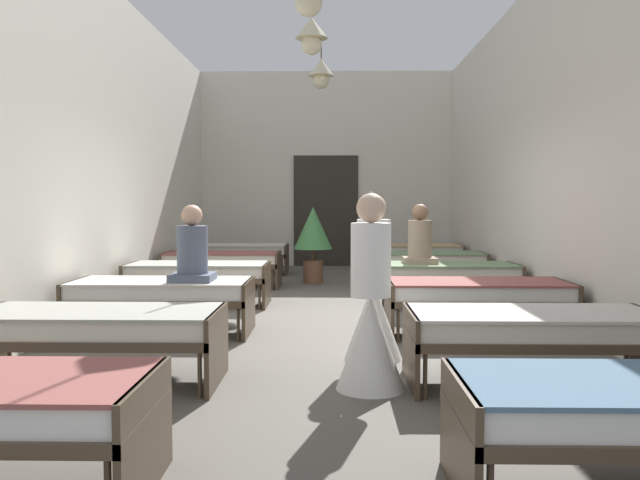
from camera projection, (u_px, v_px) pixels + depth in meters
name	position (u px, v px, depth m)	size (l,w,h in m)	color
ground_plane	(320.00, 322.00, 7.78)	(6.05, 13.31, 0.10)	#59544C
room_shell	(322.00, 150.00, 8.88)	(5.85, 12.91, 4.21)	silver
bed_left_row_1	(97.00, 327.00, 4.96)	(1.90, 0.84, 0.57)	#473828
bed_right_row_1	(533.00, 329.00, 4.90)	(1.90, 0.84, 0.57)	#473828
bed_left_row_2	(162.00, 293.00, 6.84)	(1.90, 0.84, 0.57)	#473828
bed_right_row_2	(478.00, 294.00, 6.78)	(1.90, 0.84, 0.57)	#473828
bed_left_row_3	(198.00, 273.00, 8.72)	(1.90, 0.84, 0.57)	#473828
bed_right_row_3	(446.00, 274.00, 8.66)	(1.90, 0.84, 0.57)	#473828
bed_left_row_4	(222.00, 260.00, 10.60)	(1.90, 0.84, 0.57)	#473828
bed_right_row_4	(426.00, 261.00, 10.54)	(1.90, 0.84, 0.57)	#473828
bed_left_row_5	(239.00, 251.00, 12.49)	(1.90, 0.84, 0.57)	#473828
bed_right_row_5	(412.00, 252.00, 12.42)	(1.90, 0.84, 0.57)	#473828
nurse_near_aisle	(371.00, 319.00, 4.81)	(0.52, 0.52, 1.49)	white
nurse_mid_aisle	(373.00, 300.00, 5.74)	(0.52, 0.52, 1.49)	white
patient_seated_primary	(192.00, 253.00, 6.74)	(0.44, 0.44, 0.80)	#515B70
patient_seated_secondary	(420.00, 241.00, 8.68)	(0.44, 0.44, 0.80)	gray
potted_plant	(313.00, 234.00, 11.05)	(0.66, 0.66, 1.31)	brown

